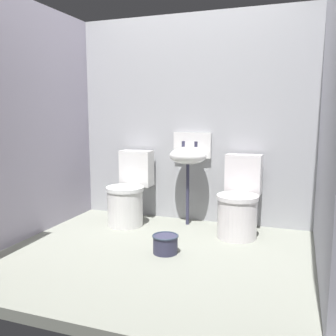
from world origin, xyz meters
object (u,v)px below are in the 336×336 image
object	(u,v)px
toilet_left	(129,194)
toilet_right	(239,203)
bucket	(165,244)
sink	(189,155)

from	to	relation	value
toilet_left	toilet_right	world-z (taller)	same
toilet_left	bucket	size ratio (longest dim) A/B	3.40
sink	bucket	bearing A→B (deg)	-85.99
bucket	toilet_right	bearing A→B (deg)	53.89
toilet_left	sink	size ratio (longest dim) A/B	0.79
toilet_right	bucket	xyz separation A→B (m)	(-0.52, -0.71, -0.24)
toilet_right	sink	size ratio (longest dim) A/B	0.79
toilet_left	toilet_right	size ratio (longest dim) A/B	1.00
bucket	sink	bearing A→B (deg)	94.01
toilet_right	bucket	distance (m)	0.91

